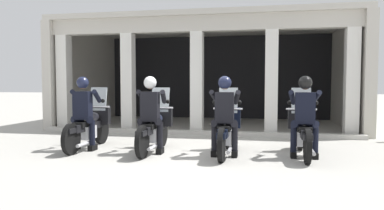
{
  "coord_description": "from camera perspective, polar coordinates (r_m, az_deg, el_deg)",
  "views": [
    {
      "loc": [
        1.51,
        -7.51,
        1.45
      ],
      "look_at": [
        0.0,
        0.17,
        0.98
      ],
      "focal_mm": 34.26,
      "sensor_mm": 36.0,
      "label": 1
    }
  ],
  "objects": [
    {
      "name": "station_building",
      "position": [
        13.27,
        2.84,
        6.76
      ],
      "size": [
        9.55,
        5.21,
        3.52
      ],
      "color": "black",
      "rests_on": "ground"
    },
    {
      "name": "police_officer_center_right",
      "position": [
        7.19,
        5.11,
        -0.63
      ],
      "size": [
        0.63,
        0.61,
        1.58
      ],
      "rotation": [
        0.0,
        0.0,
        0.1
      ],
      "color": "black",
      "rests_on": "ground"
    },
    {
      "name": "police_officer_far_left",
      "position": [
        8.18,
        -16.54,
        -0.27
      ],
      "size": [
        0.63,
        0.61,
        1.58
      ],
      "rotation": [
        0.0,
        0.0,
        0.09
      ],
      "color": "black",
      "rests_on": "ground"
    },
    {
      "name": "motorcycle_center_left",
      "position": [
        7.84,
        -5.82,
        -3.52
      ],
      "size": [
        0.62,
        2.04,
        1.35
      ],
      "rotation": [
        0.0,
        0.0,
        0.19
      ],
      "color": "black",
      "rests_on": "ground"
    },
    {
      "name": "motorcycle_center_right",
      "position": [
        7.51,
        5.33,
        -3.82
      ],
      "size": [
        0.62,
        2.04,
        1.35
      ],
      "rotation": [
        0.0,
        0.0,
        0.1
      ],
      "color": "black",
      "rests_on": "ground"
    },
    {
      "name": "motorcycle_far_left",
      "position": [
        8.47,
        -15.59,
        -3.1
      ],
      "size": [
        0.62,
        2.04,
        1.35
      ],
      "rotation": [
        0.0,
        0.0,
        0.09
      ],
      "color": "black",
      "rests_on": "ground"
    },
    {
      "name": "motorcycle_far_right",
      "position": [
        7.66,
        16.88,
        -3.81
      ],
      "size": [
        0.62,
        2.04,
        1.35
      ],
      "rotation": [
        0.0,
        0.0,
        0.14
      ],
      "color": "black",
      "rests_on": "ground"
    },
    {
      "name": "ground_plane",
      "position": [
        10.72,
        2.93,
        -4.32
      ],
      "size": [
        80.0,
        80.0,
        0.0
      ],
      "primitive_type": "plane",
      "color": "#A8A59E"
    },
    {
      "name": "police_officer_far_right",
      "position": [
        7.34,
        17.15,
        -0.69
      ],
      "size": [
        0.63,
        0.61,
        1.58
      ],
      "rotation": [
        0.0,
        0.0,
        0.14
      ],
      "color": "black",
      "rests_on": "ground"
    },
    {
      "name": "police_officer_center_left",
      "position": [
        7.53,
        -6.48,
        -0.46
      ],
      "size": [
        0.63,
        0.61,
        1.58
      ],
      "rotation": [
        0.0,
        0.0,
        0.19
      ],
      "color": "black",
      "rests_on": "ground"
    },
    {
      "name": "kerb_strip",
      "position": [
        10.26,
        0.28,
        -4.33
      ],
      "size": [
        9.05,
        0.24,
        0.12
      ],
      "primitive_type": "cube",
      "color": "#B7B5AD",
      "rests_on": "ground"
    }
  ]
}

